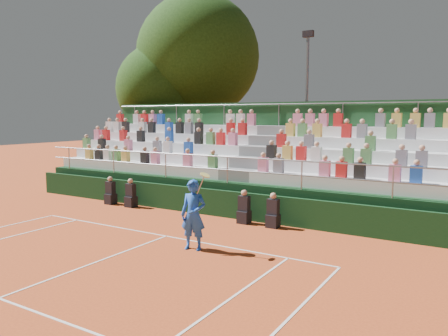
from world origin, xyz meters
The scene contains 8 objects.
ground centered at (0.00, 0.00, 0.00)m, with size 90.00×90.00×0.00m, color #C44D20.
courtside_wall centered at (0.00, 3.20, 0.50)m, with size 20.00×0.15×1.00m, color black.
line_officials centered at (-1.40, 2.75, 0.48)m, with size 8.02×0.40×1.19m.
grandstand centered at (0.00, 6.44, 1.09)m, with size 20.00×5.20×4.40m.
tennis_player centered at (1.51, -0.65, 1.00)m, with size 0.94×0.63×2.22m.
tree_west centered at (-9.88, 11.97, 5.50)m, with size 5.82×5.82×8.42m.
tree_east centered at (-8.06, 13.52, 7.60)m, with size 7.96×7.96×11.59m.
floodlight_mast centered at (-0.45, 13.26, 4.90)m, with size 0.60×0.25×8.45m.
Camera 1 is at (8.46, -10.44, 3.75)m, focal length 35.00 mm.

